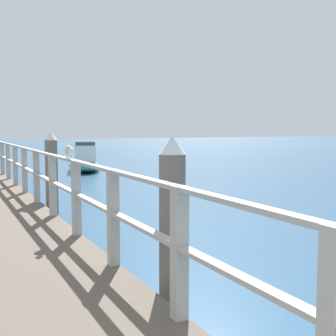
{
  "coord_description": "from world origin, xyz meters",
  "views": [
    {
      "loc": [
        -0.52,
        0.91,
        1.97
      ],
      "look_at": [
        3.46,
        8.86,
        1.17
      ],
      "focal_mm": 47.11,
      "sensor_mm": 36.0,
      "label": 1
    }
  ],
  "objects_px": {
    "dock_piling_near": "(172,224)",
    "dock_piling_far": "(52,173)",
    "seagull_foreground": "(69,150)",
    "boat_0": "(85,161)"
  },
  "relations": [
    {
      "from": "dock_piling_near",
      "to": "dock_piling_far",
      "type": "bearing_deg",
      "value": 90.0
    },
    {
      "from": "dock_piling_near",
      "to": "seagull_foreground",
      "type": "height_order",
      "value": "dock_piling_near"
    },
    {
      "from": "seagull_foreground",
      "to": "dock_piling_near",
      "type": "bearing_deg",
      "value": 113.49
    },
    {
      "from": "seagull_foreground",
      "to": "boat_0",
      "type": "xyz_separation_m",
      "value": [
        3.97,
        13.04,
        -1.18
      ]
    },
    {
      "from": "dock_piling_far",
      "to": "boat_0",
      "type": "bearing_deg",
      "value": 70.05
    },
    {
      "from": "dock_piling_near",
      "to": "dock_piling_far",
      "type": "xyz_separation_m",
      "value": [
        0.0,
        6.0,
        0.0
      ]
    },
    {
      "from": "dock_piling_near",
      "to": "boat_0",
      "type": "height_order",
      "value": "dock_piling_near"
    },
    {
      "from": "dock_piling_near",
      "to": "seagull_foreground",
      "type": "bearing_deg",
      "value": 97.69
    },
    {
      "from": "dock_piling_far",
      "to": "boat_0",
      "type": "height_order",
      "value": "dock_piling_far"
    },
    {
      "from": "dock_piling_near",
      "to": "boat_0",
      "type": "distance_m",
      "value": 16.27
    }
  ]
}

